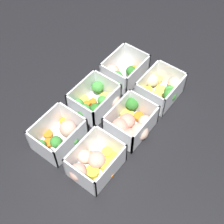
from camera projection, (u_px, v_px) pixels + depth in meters
ground_plane at (112, 118)px, 0.92m from camera, size 4.00×4.00×0.00m
container_near_left at (93, 163)px, 0.80m from camera, size 0.15×0.12×0.08m
container_near_center at (131, 123)px, 0.88m from camera, size 0.14×0.12×0.08m
container_near_right at (159, 89)px, 0.96m from camera, size 0.15×0.12×0.08m
container_far_left at (60, 135)px, 0.85m from camera, size 0.13×0.11×0.08m
container_far_center at (96, 101)px, 0.92m from camera, size 0.14×0.14×0.08m
container_far_right at (119, 74)px, 0.99m from camera, size 0.14×0.11×0.08m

